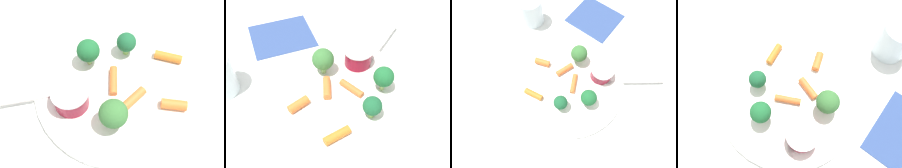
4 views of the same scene
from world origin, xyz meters
The scene contains 13 objects.
ground_plane centered at (0.00, 0.00, 0.00)m, with size 2.40×2.40×0.00m, color white.
plate centered at (0.00, 0.00, 0.01)m, with size 0.31×0.31×0.01m, color white.
sauce_cup centered at (0.05, -0.08, 0.03)m, with size 0.06×0.06×0.04m.
broccoli_floret_0 centered at (0.08, 0.00, 0.05)m, with size 0.05×0.05×0.06m.
broccoli_floret_1 centered at (-0.07, 0.00, 0.04)m, with size 0.04×0.04×0.05m.
broccoli_floret_2 centered at (-0.04, -0.06, 0.05)m, with size 0.04×0.04×0.06m.
carrot_stick_0 centered at (0.03, 0.03, 0.02)m, with size 0.02×0.02×0.05m, color orange.
carrot_stick_1 centered at (0.00, -0.01, 0.02)m, with size 0.01×0.01×0.06m, color orange.
carrot_stick_2 centered at (0.03, 0.10, 0.02)m, with size 0.02×0.02×0.04m, color orange.
carrot_stick_3 centered at (-0.07, 0.08, 0.02)m, with size 0.02×0.02×0.05m, color orange.
fork centered at (0.06, -0.17, 0.01)m, with size 0.07×0.17×0.00m.
drinking_glass centered at (0.18, 0.20, 0.04)m, with size 0.08×0.08×0.09m, color silver.
napkin centered at (0.26, 0.00, 0.00)m, with size 0.14×0.16×0.00m, color #304983.
Camera 3 is at (-0.20, -0.06, 0.51)m, focal length 30.12 mm.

